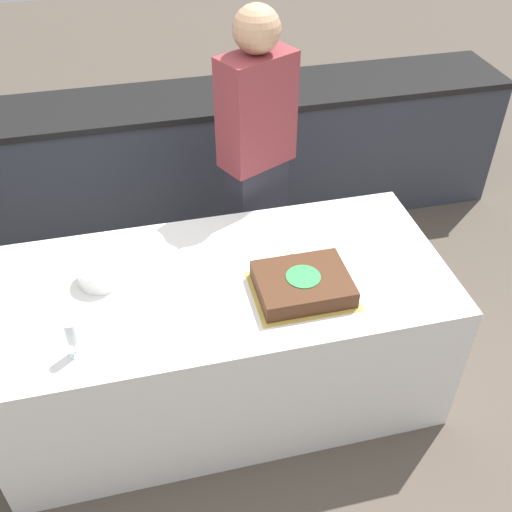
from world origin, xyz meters
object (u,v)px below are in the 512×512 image
(wine_glass, at_px, (71,335))
(person_cutting_cake, at_px, (257,164))
(cake, at_px, (303,284))
(plate_stack, at_px, (101,273))

(wine_glass, bearing_deg, person_cutting_cake, 45.88)
(cake, bearing_deg, person_cutting_cake, 90.00)
(person_cutting_cake, bearing_deg, cake, 64.10)
(plate_stack, height_order, person_cutting_cake, person_cutting_cake)
(cake, relative_size, wine_glass, 2.66)
(cake, xyz_separation_m, person_cutting_cake, (0.00, 0.85, 0.10))
(cake, bearing_deg, wine_glass, -172.13)
(cake, bearing_deg, plate_stack, 161.90)
(cake, height_order, person_cutting_cake, person_cutting_cake)
(plate_stack, height_order, wine_glass, wine_glass)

